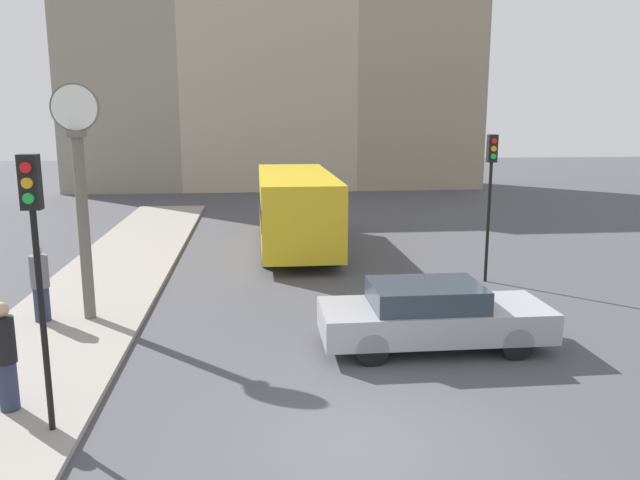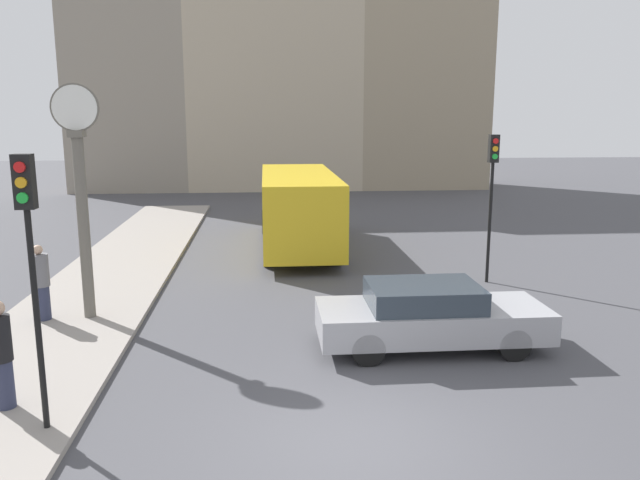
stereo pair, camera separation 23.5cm
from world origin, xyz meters
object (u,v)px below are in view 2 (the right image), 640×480
Objects in this scene: bus_distant at (298,206)px; pedestrian_grey_jacket at (41,283)px; sedan_car at (430,315)px; pedestrian_black_jacket at (1,354)px; traffic_light_far at (492,179)px; street_clock at (81,196)px; traffic_light_near at (29,237)px.

bus_distant is 4.84× the size of pedestrian_grey_jacket.
sedan_car is 10.22m from bus_distant.
pedestrian_black_jacket is 1.02× the size of pedestrian_grey_jacket.
pedestrian_grey_jacket reaches higher than sedan_car.
sedan_car is 6.15m from traffic_light_far.
street_clock is at bearing 162.34° from sedan_car.
traffic_light_far reaches higher than traffic_light_near.
pedestrian_black_jacket reaches higher than sedan_car.
traffic_light_near reaches higher than pedestrian_grey_jacket.
bus_distant is 9.95m from pedestrian_grey_jacket.
bus_distant is 7.34m from traffic_light_far.
traffic_light_near reaches higher than sedan_car.
traffic_light_far is 2.36× the size of pedestrian_black_jacket.
traffic_light_far is at bearing 58.62° from sedan_car.
traffic_light_far is at bearing 13.81° from street_clock.
traffic_light_far is 11.81m from pedestrian_grey_jacket.
traffic_light_near is 0.77× the size of street_clock.
pedestrian_black_jacket is at bearing -78.37° from pedestrian_grey_jacket.
bus_distant is at bearing 51.15° from pedestrian_grey_jacket.
pedestrian_grey_jacket is (-0.92, 4.46, -0.04)m from pedestrian_black_jacket.
street_clock is 2.98× the size of pedestrian_black_jacket.
sedan_car is 8.65m from pedestrian_grey_jacket.
bus_distant is at bearing 102.03° from sedan_car.
traffic_light_near is at bearing -140.62° from traffic_light_far.
pedestrian_black_jacket is at bearing -91.04° from street_clock.
bus_distant reaches higher than sedan_car.
bus_distant is at bearing 135.11° from traffic_light_far.
pedestrian_grey_jacket is (-8.36, 2.22, 0.27)m from sedan_car.
sedan_car is 1.14× the size of traffic_light_near.
street_clock is at bearing 6.77° from pedestrian_grey_jacket.
sedan_car is at bearing -121.38° from traffic_light_far.
pedestrian_black_jacket is (-5.32, -12.19, -0.54)m from bus_distant.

